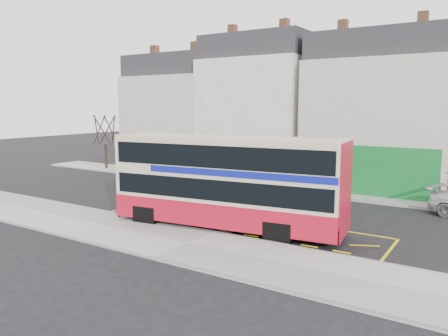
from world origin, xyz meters
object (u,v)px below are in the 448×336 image
Objects in this scene: car_silver at (209,178)px; street_tree_left at (105,122)px; car_grey at (278,186)px; bus_stop_post at (119,182)px; double_decker_bus at (227,181)px.

street_tree_left is at bearing 83.71° from car_silver.
car_grey reaches higher than car_silver.
bus_stop_post is at bearing -40.31° from street_tree_left.
street_tree_left is (-18.85, 9.99, 1.94)m from double_decker_bus.
bus_stop_post is (-5.37, -1.44, -0.36)m from double_decker_bus.
double_decker_bus is 8.03m from car_grey.
bus_stop_post is 10.20m from car_grey.
double_decker_bus reaches higher than car_grey.
car_grey is at bearing -91.39° from car_silver.
double_decker_bus is 2.68× the size of car_grey.
bus_stop_post is at bearing 155.96° from car_grey.
double_decker_bus reaches higher than car_silver.
car_silver is (-1.24, 9.58, -1.26)m from bus_stop_post.
double_decker_bus is 21.42m from street_tree_left.
bus_stop_post is 17.82m from street_tree_left.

